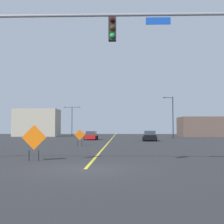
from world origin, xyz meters
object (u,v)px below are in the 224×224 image
construction_sign_median_far (34,139)px  car_red_passing (91,136)px  street_lamp_mid_left (72,118)px  construction_sign_left_lane (80,136)px  car_black_near (149,136)px  street_lamp_near_left (172,115)px

construction_sign_median_far → car_red_passing: bearing=90.0°
street_lamp_mid_left → construction_sign_median_far: bearing=-82.6°
construction_sign_left_lane → car_black_near: (8.47, 13.33, -0.35)m
street_lamp_near_left → construction_sign_median_far: street_lamp_near_left is taller
street_lamp_near_left → car_red_passing: 15.88m
car_black_near → construction_sign_left_lane: bearing=-122.4°
street_lamp_mid_left → car_red_passing: (8.09, -30.21, -3.97)m
construction_sign_median_far → car_black_near: 29.10m
construction_sign_left_lane → car_red_passing: construction_sign_left_lane is taller
construction_sign_median_far → street_lamp_near_left: bearing=69.6°
car_black_near → car_red_passing: car_black_near is taller
street_lamp_mid_left → car_black_near: 38.74m
street_lamp_near_left → car_black_near: size_ratio=1.64×
street_lamp_near_left → car_black_near: street_lamp_near_left is taller
construction_sign_median_far → construction_sign_left_lane: bearing=87.8°
street_lamp_mid_left → construction_sign_left_lane: size_ratio=4.51×
construction_sign_median_far → car_red_passing: 32.00m
construction_sign_median_far → car_red_passing: size_ratio=0.44×
street_lamp_near_left → construction_sign_left_lane: street_lamp_near_left is taller
street_lamp_mid_left → construction_sign_median_far: (8.07, -62.20, -3.42)m
street_lamp_mid_left → construction_sign_left_lane: bearing=-79.8°
car_red_passing → street_lamp_mid_left: bearing=105.0°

